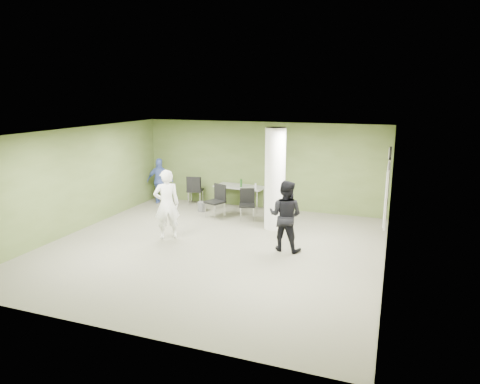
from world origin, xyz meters
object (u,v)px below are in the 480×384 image
at_px(chair_back_left, 194,188).
at_px(man_black, 285,216).
at_px(folding_table, 240,188).
at_px(man_blue, 160,181).
at_px(woman_white, 167,204).

distance_m(chair_back_left, man_black, 5.02).
xyz_separation_m(folding_table, chair_back_left, (-1.65, 0.02, -0.15)).
bearing_deg(man_black, folding_table, -47.94).
bearing_deg(man_blue, woman_white, 108.75).
xyz_separation_m(folding_table, man_blue, (-2.83, -0.19, 0.05)).
bearing_deg(chair_back_left, man_black, 116.41).
distance_m(man_black, man_blue, 5.87).
distance_m(folding_table, man_black, 3.85).
bearing_deg(chair_back_left, woman_white, 79.24).
relative_size(folding_table, woman_white, 0.93).
relative_size(folding_table, man_black, 0.99).
bearing_deg(chair_back_left, man_blue, -14.74).
distance_m(folding_table, man_blue, 2.83).
relative_size(folding_table, man_blue, 1.09).
bearing_deg(folding_table, woman_white, -97.33).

